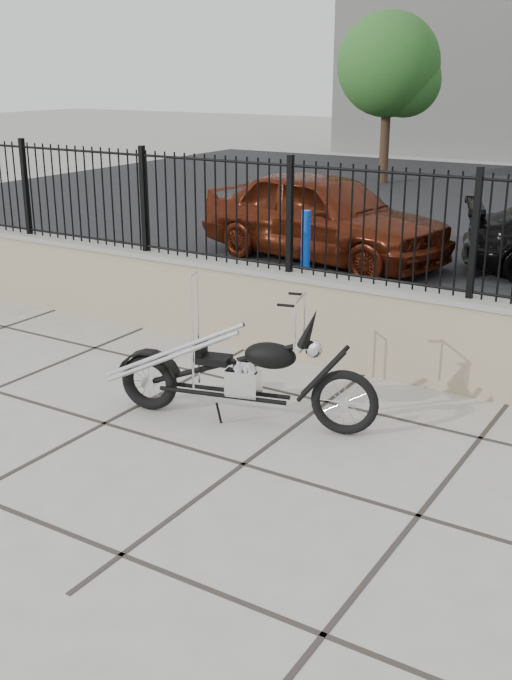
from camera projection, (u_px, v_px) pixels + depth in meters
The scene contains 7 objects.
ground_plane at pixel (243, 464), 6.48m from camera, with size 90.00×90.00×0.00m, color #99968E.
retaining_wall at pixel (371, 328), 8.33m from camera, with size 14.00×0.36×0.96m, color gray.
iron_fence at pixel (376, 226), 7.98m from camera, with size 14.00×0.08×1.20m, color black.
chopper_motorcycle at pixel (238, 349), 7.06m from camera, with size 2.32×0.41×1.39m, color black, non-canonical shape.
car_red at pixel (323, 216), 13.18m from camera, with size 1.76×4.38×1.49m, color #4F1A0B.
bollard_a at pixel (306, 250), 11.55m from camera, with size 0.14×0.14×1.14m, color blue.
tree_left at pixel (389, 59), 21.50m from camera, with size 2.79×2.79×4.71m.
Camera 1 is at (3.14, -4.88, 3.06)m, focal length 42.00 mm.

